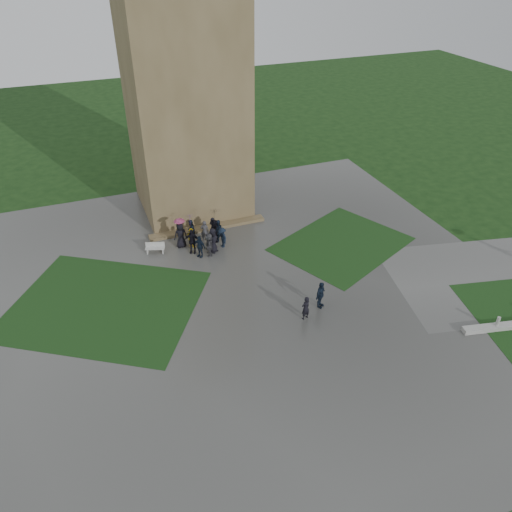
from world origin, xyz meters
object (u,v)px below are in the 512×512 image
object	(u,v)px
tower	(185,95)
bench	(155,248)
pedestrian_mid	(320,295)
pedestrian_near	(306,308)

from	to	relation	value
tower	bench	xyz separation A→B (m)	(-4.41, -6.28, -8.58)
tower	bench	world-z (taller)	tower
bench	pedestrian_mid	bearing A→B (deg)	-31.22
tower	pedestrian_mid	size ratio (longest dim) A/B	10.15
tower	pedestrian_mid	world-z (taller)	tower
tower	pedestrian_near	xyz separation A→B (m)	(2.42, -16.53, -8.20)
bench	pedestrian_mid	world-z (taller)	pedestrian_mid
pedestrian_mid	pedestrian_near	size ratio (longest dim) A/B	1.13
bench	pedestrian_mid	size ratio (longest dim) A/B	0.80
tower	bench	bearing A→B (deg)	-125.07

